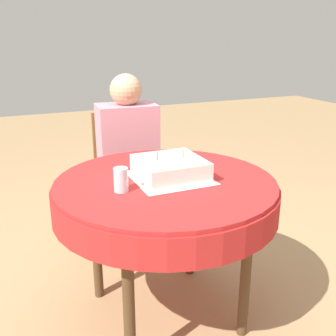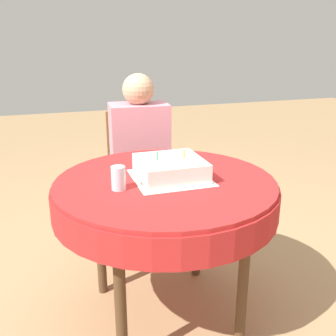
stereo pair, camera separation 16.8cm
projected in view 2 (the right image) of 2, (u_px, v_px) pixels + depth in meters
ground_plane at (165, 312)px, 2.07m from camera, size 12.00×12.00×0.00m
dining_table at (165, 198)px, 1.86m from camera, size 1.05×1.05×0.75m
chair at (138, 172)px, 2.76m from camera, size 0.47×0.47×0.89m
person at (140, 146)px, 2.60m from camera, size 0.40×0.36×1.16m
napkin at (170, 178)px, 1.86m from camera, size 0.35×0.35×0.00m
birthday_cake at (170, 168)px, 1.84m from camera, size 0.30×0.30×0.13m
drinking_glass at (118, 178)px, 1.70m from camera, size 0.06×0.06×0.11m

